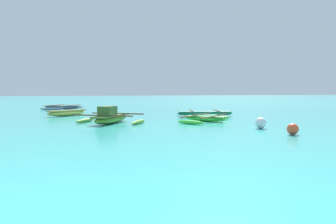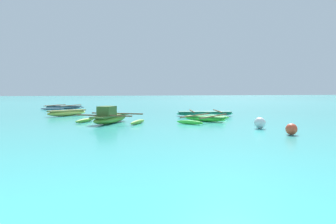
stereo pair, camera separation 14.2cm
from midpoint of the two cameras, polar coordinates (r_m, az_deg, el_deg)
The scene contains 7 objects.
moored_boat_0 at distance 29.39m, azimuth -19.60°, elevation 0.87°, with size 3.85×4.30×0.38m.
moored_boat_1 at distance 16.37m, azimuth 6.87°, elevation -1.22°, with size 3.74×3.57×0.34m.
moored_boat_2 at distance 19.92m, azimuth 6.81°, elevation -0.28°, with size 3.83×3.50×0.36m.
moored_boat_3 at distance 15.53m, azimuth -11.14°, elevation -1.02°, with size 3.63×3.19×0.89m.
moored_boat_4 at distance 20.96m, azimuth -18.89°, elevation -0.12°, with size 2.66×2.07×0.39m.
mooring_buoy_0 at distance 12.10m, azimuth 22.36°, elevation -3.02°, with size 0.43×0.43×0.43m.
mooring_buoy_1 at distance 13.66m, azimuth 16.96°, elevation -2.00°, with size 0.49×0.49×0.49m.
Camera 1 is at (1.26, -1.40, 1.61)m, focal length 32.00 mm.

